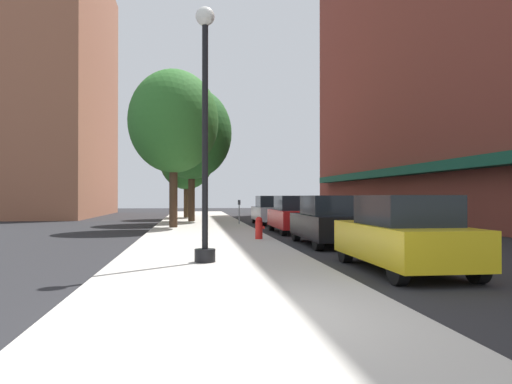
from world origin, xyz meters
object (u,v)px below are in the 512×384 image
Objects in this scene: fire_hydrant at (259,228)px; tree_far at (187,158)px; tree_near at (173,122)px; tree_mid at (192,133)px; car_black at (329,221)px; car_silver at (271,211)px; lamppost at (205,128)px; car_yellow at (403,235)px; car_red at (295,215)px; parking_meter_near at (239,209)px.

fire_hydrant is 0.12× the size of tree_far.
tree_mid is at bearing 81.26° from tree_near.
tree_mid is (-2.39, 12.84, 4.91)m from fire_hydrant.
car_silver is at bearing 89.71° from car_black.
lamppost is 17.73m from car_silver.
fire_hydrant is at bearing -65.46° from tree_near.
car_silver is at bearing 78.83° from fire_hydrant.
tree_mid reaches higher than car_black.
tree_mid reaches higher than tree_far.
tree_far is at bearing 101.07° from car_yellow.
lamppost is 1.37× the size of car_silver.
car_yellow reaches higher than fire_hydrant.
tree_mid is at bearing 100.53° from fire_hydrant.
lamppost is 11.41m from car_red.
lamppost reaches higher than car_black.
car_red is at bearing 67.69° from lamppost.
car_black is (4.56, -14.26, -4.62)m from tree_mid.
lamppost is at bearing -114.21° from car_red.
tree_far is at bearing 108.65° from parking_meter_near.
fire_hydrant is 13.95m from tree_mid.
fire_hydrant is 2.61m from car_black.
parking_meter_near is 5.96m from car_red.
tree_near reaches higher than lamppost.
lamppost is at bearing -84.83° from tree_near.
tree_far is (-0.68, 24.74, 1.16)m from lamppost.
car_black reaches higher than parking_meter_near.
car_red reaches higher than fire_hydrant.
car_yellow is 1.00× the size of car_silver.
lamppost reaches higher than car_yellow.
car_yellow is at bearing -73.50° from fire_hydrant.
parking_meter_near is at bearing 99.50° from car_black.
car_silver is (0.00, 6.73, 0.00)m from car_red.
car_yellow is (5.43, -14.47, -4.48)m from tree_near.
fire_hydrant is at bearing 146.50° from car_black.
fire_hydrant is 4.79m from car_red.
parking_meter_near is 0.30× the size of car_silver.
tree_mid is 5.94m from tree_far.
tree_mid is at bearing 107.44° from car_black.
tree_far reaches higher than car_red.
car_silver is (4.24, 17.05, -2.39)m from lamppost.
car_yellow is 18.32m from car_silver.
car_yellow is 11.59m from car_red.
car_red is 1.00× the size of car_silver.
car_black is (4.92, -20.09, -3.55)m from tree_far.
tree_near is at bearing 122.09° from car_black.
lamppost reaches higher than car_red.
lamppost is 19.04m from tree_mid.
tree_near is 1.18× the size of tree_far.
fire_hydrant is 0.10× the size of tree_near.
car_yellow is (2.17, -7.33, 0.29)m from fire_hydrant.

